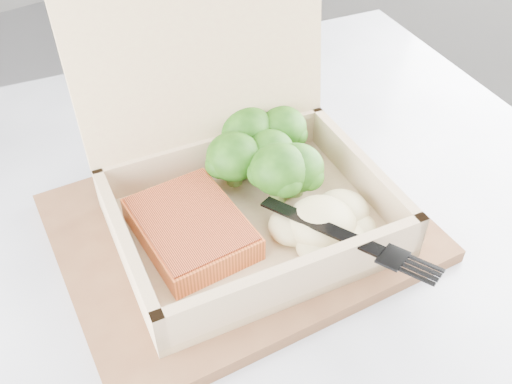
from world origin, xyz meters
TOP-DOWN VIEW (x-y plane):
  - serving_tray at (0.67, -0.38)m, footprint 0.37×0.31m
  - takeout_container at (0.68, -0.36)m, footprint 0.28×0.26m
  - salmon_fillet at (0.62, -0.38)m, footprint 0.10×0.12m
  - broccoli_pile at (0.73, -0.35)m, footprint 0.13×0.13m
  - mashed_potatoes at (0.71, -0.44)m, footprint 0.10×0.09m
  - plastic_fork at (0.69, -0.43)m, footprint 0.06×0.17m
  - receipt at (0.69, -0.20)m, footprint 0.13×0.17m

SIDE VIEW (x-z plane):
  - receipt at x=0.69m, z-range 0.75..0.75m
  - serving_tray at x=0.67m, z-range 0.75..0.76m
  - salmon_fillet at x=0.62m, z-range 0.77..0.80m
  - mashed_potatoes at x=0.71m, z-range 0.77..0.81m
  - broccoli_pile at x=0.73m, z-range 0.77..0.82m
  - plastic_fork at x=0.69m, z-range 0.80..0.81m
  - takeout_container at x=0.68m, z-range 0.70..0.94m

